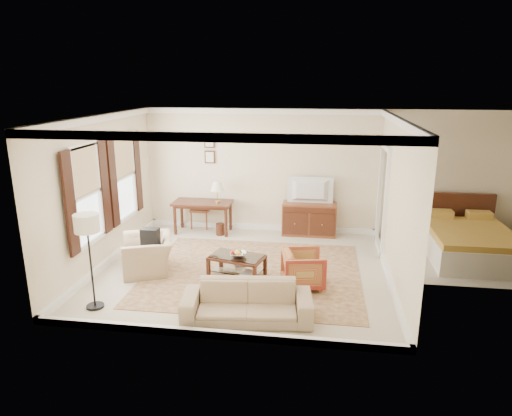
% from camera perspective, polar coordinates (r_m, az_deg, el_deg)
% --- Properties ---
extents(room_shell, '(5.51, 5.01, 2.91)m').
position_cam_1_polar(room_shell, '(8.22, -1.70, 8.38)').
color(room_shell, beige).
rests_on(room_shell, ground).
extents(annex_bedroom, '(3.00, 2.70, 2.90)m').
position_cam_1_polar(annex_bedroom, '(10.19, 25.44, -4.05)').
color(annex_bedroom, beige).
rests_on(annex_bedroom, ground).
extents(window_front, '(0.12, 1.56, 1.80)m').
position_cam_1_polar(window_front, '(8.64, -20.43, 1.53)').
color(window_front, '#CCB284').
rests_on(window_front, room_shell).
extents(window_rear, '(0.12, 1.56, 1.80)m').
position_cam_1_polar(window_rear, '(10.03, -16.15, 3.77)').
color(window_rear, '#CCB284').
rests_on(window_rear, room_shell).
extents(doorway, '(0.10, 1.12, 2.25)m').
position_cam_1_polar(doorway, '(9.93, 15.53, 0.88)').
color(doorway, white).
rests_on(doorway, room_shell).
extents(rug, '(4.01, 3.44, 0.01)m').
position_cam_1_polar(rug, '(8.70, -0.41, -8.09)').
color(rug, brown).
rests_on(rug, room_shell).
extents(writing_desk, '(1.38, 0.69, 0.75)m').
position_cam_1_polar(writing_desk, '(10.84, -6.67, 0.23)').
color(writing_desk, '#401E12').
rests_on(writing_desk, room_shell).
extents(desk_chair, '(0.49, 0.49, 1.05)m').
position_cam_1_polar(desk_chair, '(11.24, -6.95, 0.15)').
color(desk_chair, brown).
rests_on(desk_chair, room_shell).
extents(desk_lamp, '(0.32, 0.32, 0.50)m').
position_cam_1_polar(desk_lamp, '(10.67, -4.85, 2.02)').
color(desk_lamp, silver).
rests_on(desk_lamp, writing_desk).
extents(framed_prints, '(0.25, 0.04, 0.68)m').
position_cam_1_polar(framed_prints, '(10.94, -5.82, 7.34)').
color(framed_prints, '#401E12').
rests_on(framed_prints, room_shell).
extents(sideboard, '(1.24, 0.48, 0.76)m').
position_cam_1_polar(sideboard, '(10.74, 6.65, -1.38)').
color(sideboard, brown).
rests_on(sideboard, room_shell).
extents(tv, '(1.00, 0.58, 0.13)m').
position_cam_1_polar(tv, '(10.49, 6.80, 3.20)').
color(tv, black).
rests_on(tv, sideboard).
extents(coffee_table, '(1.09, 0.79, 0.42)m').
position_cam_1_polar(coffee_table, '(8.45, -2.40, -6.59)').
color(coffee_table, '#401E12').
rests_on(coffee_table, room_shell).
extents(fruit_bowl, '(0.42, 0.42, 0.10)m').
position_cam_1_polar(fruit_bowl, '(8.36, -2.21, -5.72)').
color(fruit_bowl, silver).
rests_on(fruit_bowl, coffee_table).
extents(book_a, '(0.28, 0.13, 0.38)m').
position_cam_1_polar(book_a, '(8.66, -2.73, -7.09)').
color(book_a, brown).
rests_on(book_a, coffee_table).
extents(book_b, '(0.27, 0.13, 0.38)m').
position_cam_1_polar(book_b, '(8.36, -1.62, -7.98)').
color(book_b, brown).
rests_on(book_b, coffee_table).
extents(striped_armchair, '(0.78, 0.82, 0.72)m').
position_cam_1_polar(striped_armchair, '(8.08, 5.93, -7.37)').
color(striped_armchair, maroon).
rests_on(striped_armchair, room_shell).
extents(club_armchair, '(1.00, 1.21, 0.90)m').
position_cam_1_polar(club_armchair, '(8.88, -13.40, -4.95)').
color(club_armchair, tan).
rests_on(club_armchair, room_shell).
extents(backpack, '(0.34, 0.39, 0.40)m').
position_cam_1_polar(backpack, '(8.78, -13.08, -3.47)').
color(backpack, black).
rests_on(backpack, club_armchair).
extents(sofa, '(2.00, 0.79, 0.76)m').
position_cam_1_polar(sofa, '(6.99, -1.13, -10.99)').
color(sofa, tan).
rests_on(sofa, room_shell).
extents(floor_lamp, '(0.38, 0.38, 1.56)m').
position_cam_1_polar(floor_lamp, '(7.44, -20.34, -2.62)').
color(floor_lamp, black).
rests_on(floor_lamp, room_shell).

